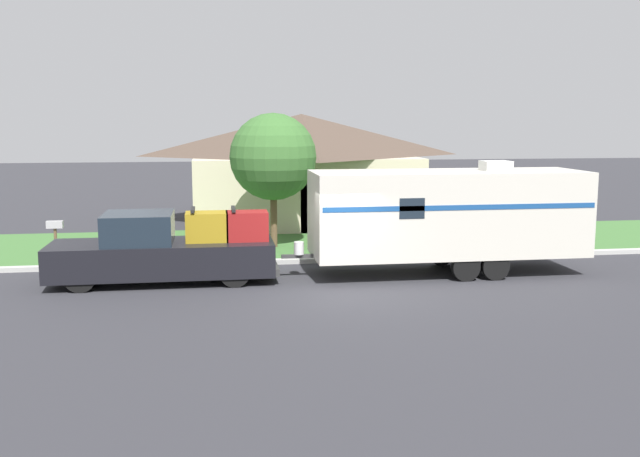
{
  "coord_description": "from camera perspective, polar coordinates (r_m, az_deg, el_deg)",
  "views": [
    {
      "loc": [
        -3.09,
        -17.98,
        4.44
      ],
      "look_at": [
        -0.13,
        1.69,
        1.4
      ],
      "focal_mm": 40.0,
      "sensor_mm": 36.0,
      "label": 1
    }
  ],
  "objects": [
    {
      "name": "ground_plane",
      "position": [
        18.77,
        1.16,
        -4.99
      ],
      "size": [
        120.0,
        120.0,
        0.0
      ],
      "primitive_type": "plane",
      "color": "#2D2D33"
    },
    {
      "name": "travel_trailer",
      "position": [
        20.94,
        10.18,
        1.22
      ],
      "size": [
        8.77,
        2.49,
        3.26
      ],
      "color": "black",
      "rests_on": "ground_plane"
    },
    {
      "name": "house_across_street",
      "position": [
        31.38,
        -1.49,
        5.02
      ],
      "size": [
        10.02,
        8.04,
        4.69
      ],
      "color": "beige",
      "rests_on": "ground_plane"
    },
    {
      "name": "tree_in_yard",
      "position": [
        24.74,
        -3.77,
        5.73
      ],
      "size": [
        3.01,
        3.01,
        4.68
      ],
      "color": "brown",
      "rests_on": "ground_plane"
    },
    {
      "name": "curb_strip",
      "position": [
        22.38,
        -0.46,
        -2.57
      ],
      "size": [
        80.0,
        0.3,
        0.14
      ],
      "color": "#ADADA8",
      "rests_on": "ground_plane"
    },
    {
      "name": "lawn_strip",
      "position": [
        25.95,
        -1.59,
        -1.13
      ],
      "size": [
        80.0,
        7.0,
        0.03
      ],
      "color": "#3D6B33",
      "rests_on": "ground_plane"
    },
    {
      "name": "mailbox",
      "position": [
        23.09,
        -20.43,
        -0.24
      ],
      "size": [
        0.48,
        0.2,
        1.4
      ],
      "color": "brown",
      "rests_on": "ground_plane"
    },
    {
      "name": "pickup_truck",
      "position": [
        20.03,
        -12.29,
        -1.71
      ],
      "size": [
        6.17,
        2.06,
        2.04
      ],
      "color": "black",
      "rests_on": "ground_plane"
    }
  ]
}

